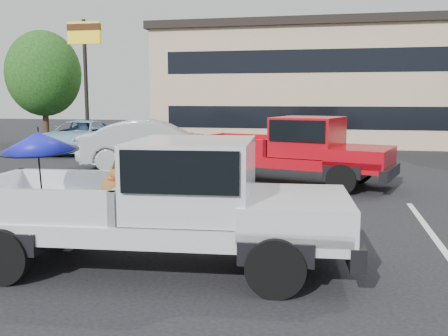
{
  "coord_description": "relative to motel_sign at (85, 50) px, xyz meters",
  "views": [
    {
      "loc": [
        1.12,
        -7.6,
        2.47
      ],
      "look_at": [
        -0.58,
        0.46,
        1.3
      ],
      "focal_mm": 40.0,
      "sensor_mm": 36.0,
      "label": 1
    }
  ],
  "objects": [
    {
      "name": "red_pickup",
      "position": [
        10.37,
        -7.36,
        -3.6
      ],
      "size": [
        6.18,
        3.53,
        1.93
      ],
      "rotation": [
        0.0,
        0.0,
        -0.28
      ],
      "color": "black",
      "rests_on": "ground"
    },
    {
      "name": "stripe_right",
      "position": [
        13.0,
        -12.0,
        -4.65
      ],
      "size": [
        0.12,
        5.0,
        0.01
      ],
      "primitive_type": "cube",
      "color": "silver",
      "rests_on": "ground"
    },
    {
      "name": "ground",
      "position": [
        10.0,
        -14.0,
        -4.65
      ],
      "size": [
        90.0,
        90.0,
        0.0
      ],
      "primitive_type": "plane",
      "color": "black",
      "rests_on": "ground"
    },
    {
      "name": "tree_back",
      "position": [
        16.0,
        10.0,
        -0.24
      ],
      "size": [
        4.68,
        4.68,
        7.11
      ],
      "color": "#332114",
      "rests_on": "ground"
    },
    {
      "name": "stripe_left",
      "position": [
        7.0,
        -12.0,
        -4.65
      ],
      "size": [
        0.12,
        5.0,
        0.01
      ],
      "primitive_type": "cube",
      "color": "silver",
      "rests_on": "ground"
    },
    {
      "name": "silver_pickup",
      "position": [
        9.0,
        -14.86,
        -3.6
      ],
      "size": [
        5.83,
        2.48,
        2.06
      ],
      "rotation": [
        0.0,
        0.0,
        0.08
      ],
      "color": "black",
      "rests_on": "ground"
    },
    {
      "name": "motel_sign",
      "position": [
        0.0,
        0.0,
        0.0
      ],
      "size": [
        1.6,
        0.22,
        6.0
      ],
      "color": "black",
      "rests_on": "ground"
    },
    {
      "name": "silver_sedan",
      "position": [
        5.23,
        -5.2,
        -3.8
      ],
      "size": [
        5.44,
        3.02,
        1.7
      ],
      "primitive_type": "imported",
      "rotation": [
        0.0,
        0.0,
        1.82
      ],
      "color": "#B3B4BA",
      "rests_on": "ground"
    },
    {
      "name": "tree_left",
      "position": [
        -4.0,
        3.0,
        -0.92
      ],
      "size": [
        3.96,
        3.96,
        6.02
      ],
      "color": "#332114",
      "rests_on": "ground"
    },
    {
      "name": "motel_building",
      "position": [
        12.0,
        6.99,
        -1.45
      ],
      "size": [
        20.4,
        8.4,
        6.3
      ],
      "color": "#CBAD87",
      "rests_on": "ground"
    },
    {
      "name": "blue_suv",
      "position": [
        -0.06,
        -0.72,
        -3.94
      ],
      "size": [
        2.75,
        5.3,
        1.43
      ],
      "primitive_type": "imported",
      "rotation": [
        0.0,
        0.0,
        0.08
      ],
      "color": "#94BBDD",
      "rests_on": "ground"
    }
  ]
}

